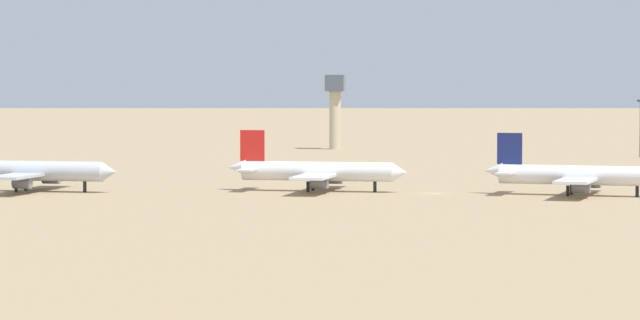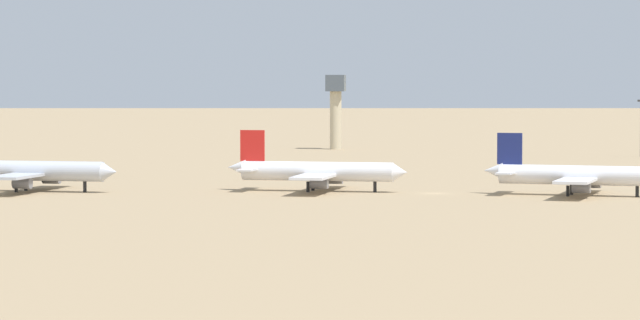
{
  "view_description": "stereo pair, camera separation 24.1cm",
  "coord_description": "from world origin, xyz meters",
  "views": [
    {
      "loc": [
        12.77,
        -273.99,
        20.21
      ],
      "look_at": [
        -19.01,
        -6.74,
        6.0
      ],
      "focal_mm": 89.6,
      "sensor_mm": 36.0,
      "label": 1
    },
    {
      "loc": [
        13.01,
        -273.96,
        20.21
      ],
      "look_at": [
        -19.01,
        -6.74,
        6.0
      ],
      "focal_mm": 89.6,
      "sensor_mm": 36.0,
      "label": 2
    }
  ],
  "objects": [
    {
      "name": "ground",
      "position": [
        0.0,
        0.0,
        0.0
      ],
      "size": [
        4000.0,
        4000.0,
        0.0
      ],
      "primitive_type": "plane",
      "color": "#9E8460"
    },
    {
      "name": "parked_jet_red_2",
      "position": [
        -20.87,
        2.49,
        3.5
      ],
      "size": [
        32.31,
        27.3,
        10.67
      ],
      "rotation": [
        0.0,
        0.0,
        -0.09
      ],
      "color": "white",
      "rests_on": "ground"
    },
    {
      "name": "ridge_west",
      "position": [
        0.59,
        933.97,
        51.24
      ],
      "size": [
        268.04,
        227.17,
        102.49
      ],
      "primitive_type": "pyramid",
      "rotation": [
        0.0,
        0.0,
        -0.17
      ],
      "color": "gray",
      "rests_on": "ground"
    },
    {
      "name": "parked_jet_teal_1",
      "position": [
        -71.18,
        -3.77,
        3.61
      ],
      "size": [
        33.4,
        28.24,
        11.03
      ],
      "rotation": [
        0.0,
        0.0,
        -0.1
      ],
      "color": "silver",
      "rests_on": "ground"
    },
    {
      "name": "control_tower",
      "position": [
        -34.92,
        162.33,
        12.37
      ],
      "size": [
        5.2,
        5.2,
        20.5
      ],
      "color": "#C6B793",
      "rests_on": "ground"
    },
    {
      "name": "parked_jet_navy_3",
      "position": [
        23.88,
        -2.13,
        3.44
      ],
      "size": [
        31.6,
        27.0,
        10.48
      ],
      "rotation": [
        0.0,
        0.0,
        -0.19
      ],
      "color": "white",
      "rests_on": "ground"
    }
  ]
}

